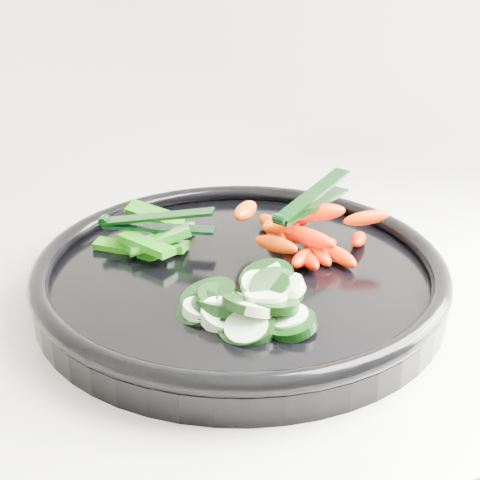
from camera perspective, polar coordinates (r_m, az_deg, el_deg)
name	(u,v)px	position (r m, az deg, el deg)	size (l,w,h in m)	color
veggie_tray	(240,274)	(0.61, 0.00, -2.93)	(0.44, 0.44, 0.04)	black
cucumber_pile	(242,304)	(0.54, 0.19, -5.48)	(0.12, 0.12, 0.04)	black
carrot_pile	(303,229)	(0.65, 5.39, 0.94)	(0.15, 0.14, 0.05)	#FB2F00
pepper_pile	(153,239)	(0.66, -7.42, 0.06)	(0.11, 0.13, 0.04)	#0B730B
tong_carrot	(311,201)	(0.64, 6.07, 3.34)	(0.10, 0.07, 0.02)	black
tong_pepper	(155,222)	(0.65, -7.29, 1.54)	(0.11, 0.07, 0.02)	black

